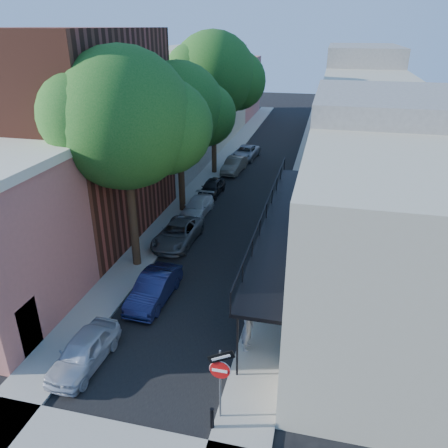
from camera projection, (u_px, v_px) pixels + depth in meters
The scene contains 19 objects.
ground at pixel (121, 424), 14.52m from camera, with size 160.00×160.00×0.00m, color black.
road_surface at pixel (261, 166), 41.07m from camera, with size 6.00×64.00×0.01m, color black.
sidewalk_left at pixel (220, 163), 41.89m from camera, with size 2.00×64.00×0.12m, color gray.
sidewalk_right at pixel (304, 169), 40.21m from camera, with size 2.00×64.00×0.12m, color gray.
buildings_left at pixel (161, 111), 39.89m from camera, with size 10.10×59.10×12.00m.
buildings_right at pixel (367, 125), 36.90m from camera, with size 9.80×55.00×10.00m.
sign_post at pixel (220, 373), 13.87m from camera, with size 0.89×0.17×2.99m.
bollard at pixel (212, 418), 14.11m from camera, with size 0.14×0.14×0.80m, color black.
oak_near at pixel (135, 121), 21.04m from camera, with size 7.48×6.80×11.42m.
oak_mid at pixel (185, 110), 28.45m from camera, with size 6.60×6.00×10.20m.
oak_far at pixel (219, 77), 35.94m from camera, with size 7.70×7.00×11.90m.
parked_car_a at pixel (84, 351), 16.84m from camera, with size 1.50×3.73×1.27m, color #AAB0BD.
parked_car_b at pixel (154, 288), 20.79m from camera, with size 1.43×4.09×1.35m, color #141940.
parked_car_c at pixel (178, 234), 26.36m from camera, with size 2.11×4.58×1.27m, color #525559.
parked_car_d at pixel (197, 207), 30.44m from camera, with size 1.59×3.91×1.14m, color silver.
parked_car_e at pixel (212, 187), 34.00m from camera, with size 1.43×3.55×1.21m, color black.
parked_car_f at pixel (234, 165), 39.21m from camera, with size 1.41×4.05×1.33m, color #615D52.
parked_car_g at pixel (246, 153), 43.24m from camera, with size 2.07×4.50×1.25m, color gray.
pedestrian at pixel (248, 329), 17.37m from camera, with size 0.70×0.46×1.93m, color gray.
Camera 1 is at (5.74, -9.37, 12.09)m, focal length 35.00 mm.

